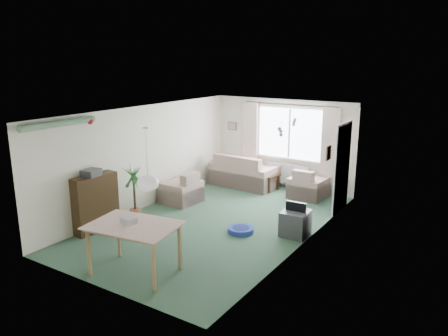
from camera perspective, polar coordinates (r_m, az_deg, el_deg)
The scene contains 25 objects.
ground at distance 9.48m, azimuth -0.99°, elevation -7.13°, with size 6.50×6.50×0.00m, color #30513C.
window at distance 11.74m, azimuth 8.59°, elevation 4.49°, with size 1.80×0.03×1.30m, color white.
curtain_rod at distance 11.56m, azimuth 8.57°, elevation 8.20°, with size 2.60×0.03×0.03m, color black.
curtain_left at distance 12.20m, azimuth 3.42°, elevation 3.89°, with size 0.45×0.08×2.00m, color beige.
curtain_right at distance 11.28m, azimuth 13.67°, elevation 2.66°, with size 0.45×0.08×2.00m, color beige.
radiator at distance 11.94m, azimuth 8.32°, elevation -0.75°, with size 1.20×0.10×0.55m, color white.
doorway at distance 10.28m, azimuth 15.21°, elevation -0.09°, with size 0.03×0.95×2.00m, color black.
pendant_lamp at distance 7.17m, azimuth -9.91°, elevation -1.95°, with size 0.36×0.36×0.36m, color white.
tinsel_garland at distance 8.56m, azimuth -20.74°, elevation 5.44°, with size 1.60×1.60×0.12m, color #196626.
bauble_cluster_a at distance 9.08m, azimuth 9.04°, elevation 6.25°, with size 0.20×0.20×0.20m, color silver.
bauble_cluster_b at distance 7.88m, azimuth 7.50°, elevation 5.11°, with size 0.20×0.20×0.20m, color silver.
wall_picture_back at distance 12.56m, azimuth 1.07°, elevation 5.51°, with size 0.28×0.03×0.22m, color brown.
wall_picture_right at distance 9.23m, azimuth 13.49°, elevation 1.94°, with size 0.03×0.24×0.30m, color brown.
sofa at distance 12.03m, azimuth 2.67°, elevation -0.26°, with size 1.79×0.95×0.90m, color beige.
armchair_corner at distance 11.24m, azimuth 10.94°, elevation -1.93°, with size 0.84×0.80×0.75m, color beige.
armchair_left at distance 10.71m, azimuth -5.69°, elevation -2.49°, with size 0.86×0.81×0.77m, color #BFB390.
coffee_table at distance 11.86m, azimuth 4.74°, elevation -1.65°, with size 0.98×0.54×0.44m, color black.
photo_frame at distance 11.75m, azimuth 4.44°, elevation -0.28°, with size 0.12×0.02×0.16m, color #4F3529.
bookshelf at distance 9.26m, azimuth -16.49°, elevation -4.41°, with size 0.32×0.96×1.17m, color black.
hifi_box at distance 9.01m, azimuth -16.95°, elevation -0.60°, with size 0.28×0.35×0.14m, color #303135.
houseplant at distance 9.70m, azimuth -11.64°, elevation -3.14°, with size 0.52×0.52×1.21m, color #1C522B.
dining_table at distance 7.38m, azimuth -11.54°, elevation -10.38°, with size 1.33×0.88×0.83m, color tan.
gift_box at distance 7.28m, azimuth -12.35°, elevation -6.75°, with size 0.25×0.18×0.12m, color #B3B1BC.
tv_cube at distance 8.87m, azimuth 9.30°, elevation -7.12°, with size 0.50×0.55×0.50m, color #3C3C41.
pet_bed at distance 8.96m, azimuth 2.20°, elevation -8.09°, with size 0.53×0.53×0.11m, color navy.
Camera 1 is at (4.90, -7.35, 3.45)m, focal length 35.00 mm.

